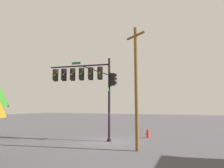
{
  "coord_description": "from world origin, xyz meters",
  "views": [
    {
      "loc": [
        -6.55,
        15.11,
        2.97
      ],
      "look_at": [
        -0.38,
        0.27,
        4.95
      ],
      "focal_mm": 29.72,
      "sensor_mm": 36.0,
      "label": 1
    }
  ],
  "objects": [
    {
      "name": "fire_hydrant",
      "position": [
        -2.7,
        -3.13,
        0.41
      ],
      "size": [
        0.33,
        0.24,
        0.83
      ],
      "color": "red",
      "rests_on": "ground_plane"
    },
    {
      "name": "signal_pole_assembly",
      "position": [
        2.19,
        0.35,
        5.58
      ],
      "size": [
        6.56,
        1.6,
        7.35
      ],
      "color": "black",
      "rests_on": "ground_plane"
    },
    {
      "name": "utility_pole",
      "position": [
        -3.16,
        2.5,
        4.53
      ],
      "size": [
        1.6,
        1.05,
        8.71
      ],
      "color": "brown",
      "rests_on": "ground_plane"
    },
    {
      "name": "ground_plane",
      "position": [
        0.0,
        0.0,
        0.0
      ],
      "size": [
        120.0,
        120.0,
        0.0
      ],
      "primitive_type": "plane",
      "color": "#454348"
    }
  ]
}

